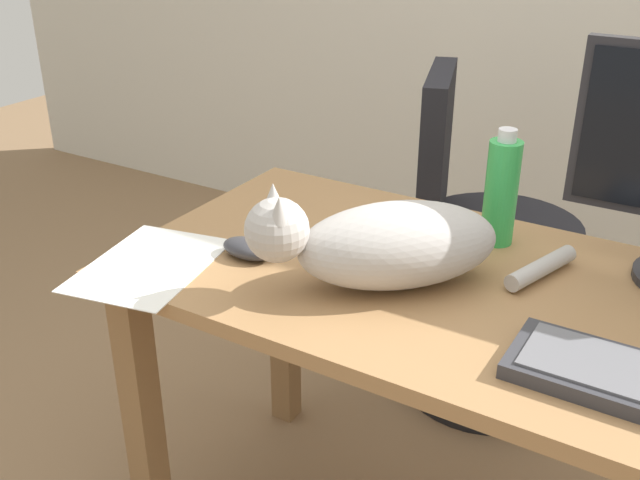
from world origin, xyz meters
TOP-DOWN VIEW (x-y plane):
  - desk at (0.00, 0.00)m, footprint 1.32×0.65m
  - office_chair at (-0.23, 0.67)m, footprint 0.50×0.48m
  - cat at (-0.15, -0.07)m, footprint 0.47×0.44m
  - computer_mouse at (-0.42, -0.11)m, footprint 0.11×0.06m
  - paper_sheet at (-0.56, -0.23)m, footprint 0.26×0.33m
  - spray_bottle at (-0.04, 0.20)m, footprint 0.06×0.06m

SIDE VIEW (x-z plane):
  - office_chair at x=-0.23m, z-range -0.06..0.87m
  - desk at x=0.00m, z-range 0.24..0.95m
  - paper_sheet at x=-0.56m, z-range 0.71..0.71m
  - computer_mouse at x=-0.42m, z-range 0.71..0.75m
  - cat at x=-0.15m, z-range 0.69..0.89m
  - spray_bottle at x=-0.04m, z-range 0.70..0.94m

